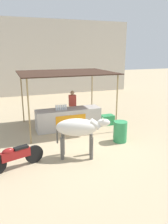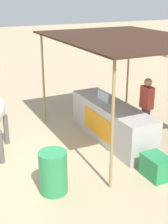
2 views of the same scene
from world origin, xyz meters
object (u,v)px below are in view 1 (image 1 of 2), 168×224
cooler_box (107,120)px  water_barrel (120,132)px  vendor_behind_counter (73,107)px  cow (79,129)px  motorcycle_parked (15,156)px  stall_counter (69,119)px

cooler_box → water_barrel: size_ratio=0.71×
vendor_behind_counter → cow: 3.73m
cow → motorcycle_parked: bearing=-178.1°
stall_counter → cooler_box: bearing=-2.8°
stall_counter → vendor_behind_counter: size_ratio=1.82×
vendor_behind_counter → cooler_box: (1.54, -0.85, -0.61)m
vendor_behind_counter → stall_counter: bearing=-120.1°
water_barrel → cow: cow is taller
motorcycle_parked → water_barrel: bearing=10.4°
stall_counter → water_barrel: stall_counter is taller
vendor_behind_counter → cow: (-0.91, -3.62, 0.18)m
cow → stall_counter: bearing=80.7°
cow → motorcycle_parked: 2.18m
vendor_behind_counter → motorcycle_parked: vendor_behind_counter is taller
vendor_behind_counter → motorcycle_parked: bearing=-129.1°
stall_counter → water_barrel: size_ratio=3.56×
vendor_behind_counter → water_barrel: vendor_behind_counter is taller
vendor_behind_counter → water_barrel: (1.08, -2.93, -0.43)m
stall_counter → motorcycle_parked: bearing=-131.2°
stall_counter → cooler_box: 2.00m
cooler_box → stall_counter: bearing=177.2°
water_barrel → motorcycle_parked: size_ratio=0.48×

